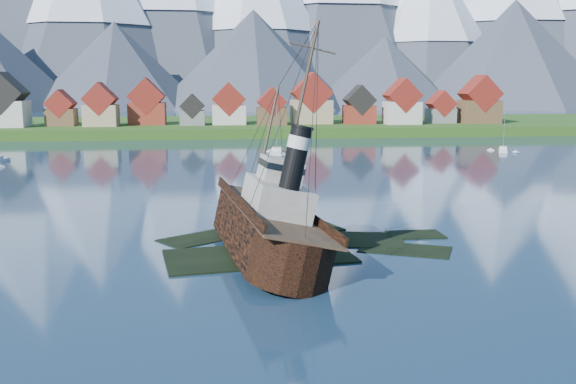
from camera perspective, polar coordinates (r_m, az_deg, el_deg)
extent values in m
plane|color=#1A3149|center=(65.08, -0.09, -5.24)|extent=(1400.00, 1400.00, 0.00)
cube|color=black|center=(62.98, -2.61, -6.07)|extent=(19.08, 11.42, 1.00)
cube|color=black|center=(69.90, 4.44, -4.54)|extent=(15.15, 9.76, 1.00)
cube|color=black|center=(74.05, 0.66, -3.62)|extent=(11.45, 9.06, 1.00)
cube|color=black|center=(66.64, 10.36, -5.42)|extent=(10.27, 8.34, 1.00)
cube|color=black|center=(70.62, -7.94, -4.48)|extent=(9.42, 8.68, 1.00)
cube|color=black|center=(73.05, 11.26, -4.06)|extent=(6.00, 4.00, 1.00)
cube|color=#214B15|center=(233.19, -4.86, 5.54)|extent=(600.00, 80.00, 3.20)
cube|color=#3F3D38|center=(195.33, -4.50, 4.74)|extent=(600.00, 2.50, 2.00)
cube|color=beige|center=(221.41, -23.79, 6.38)|extent=(13.00, 10.50, 8.20)
cube|color=black|center=(221.23, -23.90, 8.04)|extent=(13.24, 10.71, 13.24)
cube|color=brown|center=(221.22, -19.48, 6.29)|extent=(9.00, 8.00, 5.50)
cube|color=maroon|center=(221.05, -19.54, 7.42)|extent=(9.16, 8.16, 9.16)
cube|color=tan|center=(215.73, -16.28, 6.55)|extent=(10.50, 9.00, 6.80)
cube|color=maroon|center=(215.54, -16.34, 7.96)|extent=(10.69, 9.18, 10.69)
cube|color=maroon|center=(219.81, -12.40, 6.82)|extent=(12.00, 8.50, 7.20)
cube|color=maroon|center=(219.61, -12.45, 8.32)|extent=(12.22, 8.67, 12.22)
cube|color=slate|center=(213.89, -8.49, 6.54)|extent=(8.00, 7.00, 4.80)
cube|color=black|center=(213.72, -8.52, 7.57)|extent=(8.15, 7.14, 8.15)
cube|color=beige|center=(216.80, -5.28, 6.86)|extent=(11.00, 9.50, 6.40)
cube|color=maroon|center=(216.61, -5.30, 8.23)|extent=(11.20, 9.69, 11.20)
cube|color=brown|center=(213.61, -1.47, 6.77)|extent=(9.50, 8.00, 5.80)
cube|color=maroon|center=(213.43, -1.47, 8.01)|extent=(9.67, 8.16, 9.67)
cube|color=tan|center=(220.20, 2.07, 7.14)|extent=(13.50, 10.00, 8.00)
cube|color=maroon|center=(220.01, 2.08, 8.82)|extent=(13.75, 10.20, 13.75)
cube|color=maroon|center=(220.29, 6.34, 6.86)|extent=(10.00, 8.50, 6.20)
cube|color=black|center=(220.11, 6.36, 8.13)|extent=(10.18, 8.67, 10.18)
cube|color=beige|center=(220.93, 10.08, 6.95)|extent=(11.50, 9.00, 7.50)
cube|color=maroon|center=(220.74, 10.13, 8.46)|extent=(11.71, 9.18, 11.71)
cube|color=slate|center=(229.48, 13.40, 6.62)|extent=(9.00, 7.50, 5.00)
cube|color=maroon|center=(229.32, 13.44, 7.65)|extent=(9.16, 7.65, 9.16)
cube|color=brown|center=(232.33, 16.62, 6.86)|extent=(12.50, 10.00, 7.80)
cube|color=maroon|center=(232.15, 16.69, 8.37)|extent=(12.73, 10.20, 12.73)
cone|color=#2D333D|center=(528.74, -17.32, 15.38)|extent=(180.00, 180.00, 150.00)
cone|color=#2D333D|center=(536.47, -2.70, 15.43)|extent=(170.00, 170.00, 145.00)
cone|color=#2D333D|center=(553.42, 12.46, 14.01)|extent=(150.00, 150.00, 125.00)
cone|color=#2D333D|center=(612.97, 18.95, 15.39)|extent=(200.00, 200.00, 170.00)
cone|color=#2D333D|center=(441.10, -15.06, 10.70)|extent=(120.00, 120.00, 58.00)
cone|color=#2D333D|center=(432.56, -3.07, 11.57)|extent=(136.00, 136.00, 66.00)
cone|color=#2D333D|center=(451.00, 8.59, 10.38)|extent=(110.00, 110.00, 50.00)
cone|color=#2D333D|center=(479.89, 19.37, 11.40)|extent=(150.00, 150.00, 75.00)
cube|color=black|center=(63.03, -2.41, -3.62)|extent=(7.08, 20.40, 4.25)
cone|color=black|center=(75.94, -3.14, -1.33)|extent=(7.08, 7.08, 7.08)
cylinder|color=black|center=(53.19, -1.59, -6.13)|extent=(7.08, 7.08, 4.25)
cube|color=#4C3826|center=(62.56, -2.42, -1.63)|extent=(6.94, 26.91, 0.25)
cube|color=black|center=(62.32, -5.54, -1.29)|extent=(0.20, 26.06, 0.91)
cube|color=black|center=(62.80, 0.67, -1.16)|extent=(0.20, 26.06, 0.91)
cube|color=#ADA89E|center=(60.79, -2.32, -0.51)|extent=(5.26, 8.60, 3.04)
cube|color=#ADA89E|center=(61.38, -2.41, 2.08)|extent=(3.64, 4.05, 2.23)
cylinder|color=black|center=(56.86, -2.10, 3.22)|extent=(1.92, 1.92, 5.67)
cylinder|color=silver|center=(56.72, -2.11, 4.64)|extent=(2.02, 2.02, 1.11)
cylinder|color=#473828|center=(69.69, -2.95, 4.66)|extent=(0.28, 0.28, 12.14)
cylinder|color=#473828|center=(58.82, -2.32, 9.26)|extent=(0.32, 0.32, 13.15)
cube|color=silver|center=(167.04, 18.57, 3.46)|extent=(4.99, 7.91, 1.10)
cube|color=silver|center=(166.95, 18.58, 3.76)|extent=(2.46, 2.70, 0.64)
cylinder|color=gray|center=(166.59, 18.67, 5.28)|extent=(0.13, 0.13, 9.55)
cube|color=silver|center=(154.27, -1.01, 3.49)|extent=(4.23, 10.66, 1.25)
cube|color=silver|center=(154.17, -1.01, 3.85)|extent=(2.72, 3.24, 0.73)
cylinder|color=gray|center=(153.74, -1.02, 5.72)|extent=(0.15, 0.15, 10.79)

